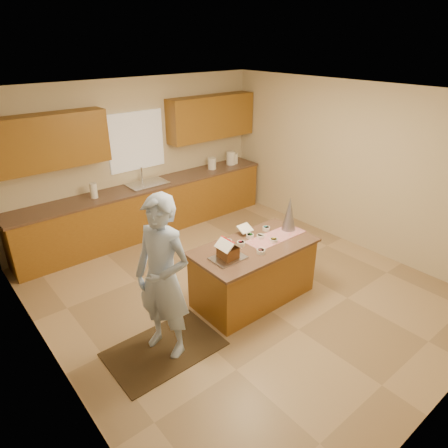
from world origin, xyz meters
The scene contains 27 objects.
floor centered at (0.00, 0.00, 0.00)m, with size 5.50×5.50×0.00m, color tan.
ceiling centered at (0.00, 0.00, 2.70)m, with size 5.50×5.50×0.00m, color silver.
wall_back centered at (0.00, 2.75, 1.35)m, with size 5.50×5.50×0.00m, color beige.
wall_left centered at (-2.50, 0.00, 1.35)m, with size 5.50×5.50×0.00m, color beige.
wall_right centered at (2.50, 0.00, 1.35)m, with size 5.50×5.50×0.00m, color beige.
stone_accent centered at (-2.48, -0.80, 1.25)m, with size 2.50×2.50×0.00m, color gray.
window_curtain centered at (0.00, 2.72, 1.65)m, with size 1.05×0.03×1.00m, color white.
back_counter_base centered at (0.00, 2.45, 0.44)m, with size 4.80×0.60×0.88m, color brown.
back_counter_top centered at (0.00, 2.45, 0.90)m, with size 4.85×0.63×0.04m, color brown.
upper_cabinet_left centered at (-1.55, 2.57, 1.90)m, with size 1.85×0.35×0.80m, color olive.
upper_cabinet_right centered at (1.55, 2.57, 1.90)m, with size 1.85×0.35×0.80m, color olive.
sink centered at (0.00, 2.45, 0.89)m, with size 0.70×0.45×0.12m, color silver.
faucet centered at (0.00, 2.63, 1.06)m, with size 0.03×0.03×0.28m, color silver.
island_base centered at (0.03, -0.27, 0.39)m, with size 1.61×0.80×0.79m, color brown.
island_top centered at (0.03, -0.27, 0.80)m, with size 1.68×0.87×0.04m, color brown.
table_runner centered at (0.43, -0.28, 0.82)m, with size 0.89×0.32×0.01m, color maroon.
baking_tray centered at (-0.46, -0.31, 0.83)m, with size 0.41×0.30×0.02m, color silver.
cookbook centered at (0.16, 0.06, 0.90)m, with size 0.20×0.02×0.16m, color white.
tinsel_tree centered at (0.72, -0.23, 1.07)m, with size 0.20×0.20×0.49m, color silver.
rug centered at (-1.47, -0.36, 0.01)m, with size 1.29×0.84×0.01m, color black.
boy centered at (-1.42, -0.36, 0.96)m, with size 0.69×0.45×1.90m, color #ADC9F6.
canister_a centered at (1.46, 2.45, 1.03)m, with size 0.16×0.16×0.23m, color white.
canister_b centered at (1.95, 2.45, 1.05)m, with size 0.19×0.19×0.27m, color white.
canister_c centered at (2.05, 2.45, 1.02)m, with size 0.14×0.14×0.21m, color white.
paper_towel centered at (-0.98, 2.45, 1.04)m, with size 0.11×0.11×0.25m, color white.
gingerbread_house centered at (-0.46, -0.31, 0.94)m, with size 0.25×0.25×0.25m.
candy_bowls centered at (0.11, -0.18, 0.85)m, with size 0.79×0.57×0.05m.
Camera 1 is at (-3.21, -3.55, 3.31)m, focal length 31.90 mm.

